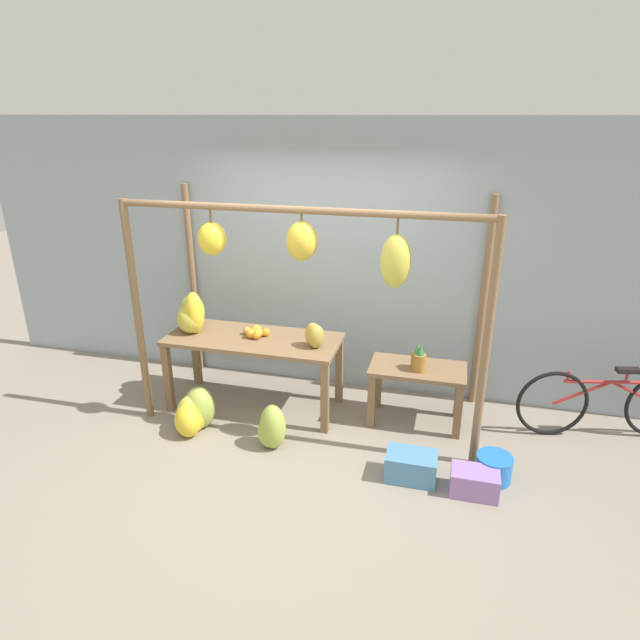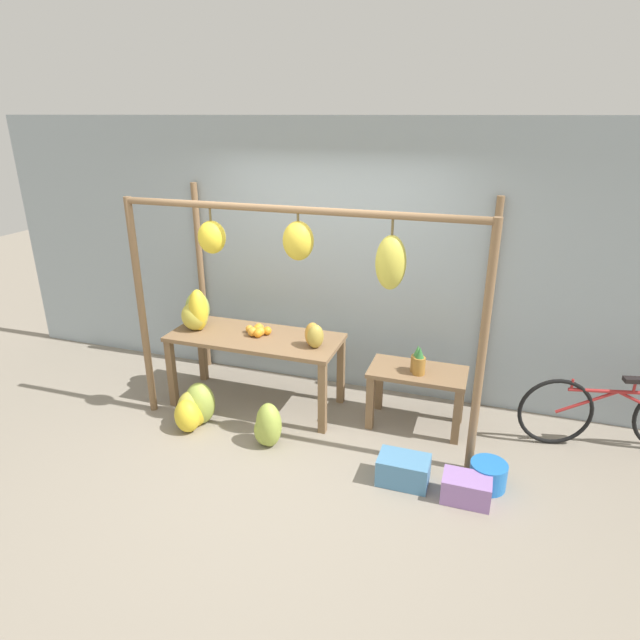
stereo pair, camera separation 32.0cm
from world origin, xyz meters
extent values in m
plane|color=gray|center=(0.00, 0.00, 0.00)|extent=(20.00, 20.00, 0.00)
cube|color=#99A8B2|center=(0.00, 1.57, 1.40)|extent=(8.00, 0.08, 2.80)
cylinder|color=brown|center=(-1.55, 0.38, 1.07)|extent=(0.07, 0.07, 2.13)
cylinder|color=brown|center=(1.55, 0.38, 1.07)|extent=(0.07, 0.07, 2.13)
cylinder|color=brown|center=(-1.55, 1.48, 1.07)|extent=(0.07, 0.07, 2.13)
cylinder|color=brown|center=(1.55, 1.48, 1.07)|extent=(0.07, 0.07, 2.13)
cylinder|color=brown|center=(0.00, 0.38, 2.10)|extent=(3.11, 0.06, 0.06)
cylinder|color=brown|center=(-0.74, 0.38, 2.02)|extent=(0.02, 0.02, 0.10)
ellipsoid|color=yellow|center=(-0.74, 0.38, 1.83)|extent=(0.24, 0.22, 0.28)
cylinder|color=brown|center=(0.05, 0.38, 2.04)|extent=(0.02, 0.02, 0.06)
ellipsoid|color=gold|center=(0.05, 0.38, 1.85)|extent=(0.26, 0.23, 0.32)
cylinder|color=brown|center=(0.81, 0.38, 2.01)|extent=(0.02, 0.02, 0.12)
ellipsoid|color=gold|center=(0.81, 0.38, 1.74)|extent=(0.24, 0.22, 0.43)
cube|color=brown|center=(-0.60, 0.83, 0.74)|extent=(1.71, 0.70, 0.04)
cube|color=brown|center=(-1.40, 0.53, 0.36)|extent=(0.07, 0.07, 0.72)
cube|color=brown|center=(0.20, 0.53, 0.36)|extent=(0.07, 0.07, 0.72)
cube|color=brown|center=(-1.40, 1.13, 0.36)|extent=(0.07, 0.07, 0.72)
cube|color=brown|center=(0.20, 1.13, 0.36)|extent=(0.07, 0.07, 0.72)
cube|color=brown|center=(1.01, 0.94, 0.56)|extent=(0.90, 0.49, 0.04)
cube|color=brown|center=(0.61, 0.74, 0.27)|extent=(0.07, 0.07, 0.54)
cube|color=brown|center=(1.40, 0.74, 0.27)|extent=(0.07, 0.07, 0.54)
cube|color=brown|center=(0.61, 1.13, 0.27)|extent=(0.07, 0.07, 0.54)
cube|color=brown|center=(1.40, 1.13, 0.27)|extent=(0.07, 0.07, 0.54)
ellipsoid|color=yellow|center=(-1.20, 0.79, 0.97)|extent=(0.26, 0.27, 0.43)
ellipsoid|color=#9EB247|center=(-1.28, 0.91, 0.94)|extent=(0.32, 0.31, 0.36)
ellipsoid|color=gold|center=(-1.24, 0.79, 0.90)|extent=(0.28, 0.25, 0.29)
sphere|color=orange|center=(-0.61, 0.93, 0.80)|extent=(0.09, 0.09, 0.09)
sphere|color=orange|center=(-0.55, 0.80, 0.80)|extent=(0.09, 0.09, 0.09)
sphere|color=orange|center=(-0.59, 0.88, 0.80)|extent=(0.08, 0.08, 0.08)
sphere|color=orange|center=(-0.55, 0.84, 0.81)|extent=(0.09, 0.09, 0.09)
sphere|color=orange|center=(-0.69, 0.89, 0.80)|extent=(0.08, 0.08, 0.08)
sphere|color=orange|center=(-0.60, 0.95, 0.80)|extent=(0.07, 0.07, 0.07)
sphere|color=orange|center=(-0.62, 0.81, 0.81)|extent=(0.09, 0.09, 0.09)
sphere|color=orange|center=(-0.60, 0.89, 0.80)|extent=(0.09, 0.09, 0.09)
sphere|color=orange|center=(-0.49, 0.89, 0.80)|extent=(0.09, 0.09, 0.09)
cylinder|color=olive|center=(1.00, 0.91, 0.66)|extent=(0.12, 0.12, 0.16)
cone|color=#428442|center=(1.00, 0.91, 0.79)|extent=(0.08, 0.08, 0.11)
cylinder|color=#A3702D|center=(1.02, 0.86, 0.66)|extent=(0.11, 0.11, 0.17)
cone|color=#337538|center=(1.02, 0.86, 0.80)|extent=(0.08, 0.08, 0.10)
ellipsoid|color=yellow|center=(-0.98, 0.25, 0.16)|extent=(0.30, 0.31, 0.32)
ellipsoid|color=#9EB247|center=(-0.97, 0.31, 0.21)|extent=(0.31, 0.29, 0.42)
ellipsoid|color=#9EB247|center=(-1.01, 0.27, 0.15)|extent=(0.32, 0.34, 0.29)
ellipsoid|color=gold|center=(-1.02, 0.24, 0.18)|extent=(0.36, 0.36, 0.36)
ellipsoid|color=yellow|center=(-1.01, 0.14, 0.16)|extent=(0.35, 0.34, 0.32)
ellipsoid|color=#9EB247|center=(-0.18, 0.17, 0.21)|extent=(0.33, 0.33, 0.43)
ellipsoid|color=#9EB247|center=(-0.21, 0.17, 0.15)|extent=(0.28, 0.27, 0.30)
cube|color=#4C84B2|center=(1.06, 0.04, 0.11)|extent=(0.41, 0.27, 0.23)
cylinder|color=blue|center=(1.71, 0.20, 0.11)|extent=(0.29, 0.29, 0.22)
torus|color=black|center=(2.23, 1.01, 0.33)|extent=(0.65, 0.18, 0.65)
cylinder|color=maroon|center=(2.71, 1.12, 0.56)|extent=(0.82, 0.21, 0.03)
cylinder|color=maroon|center=(2.95, 1.17, 0.44)|extent=(0.50, 0.14, 0.26)
cylinder|color=maroon|center=(2.47, 1.06, 0.44)|extent=(0.50, 0.14, 0.26)
cylinder|color=maroon|center=(2.83, 1.14, 0.61)|extent=(0.02, 0.02, 0.10)
cube|color=black|center=(2.83, 1.14, 0.68)|extent=(0.21, 0.12, 0.04)
cylinder|color=maroon|center=(2.33, 1.03, 0.61)|extent=(0.02, 0.02, 0.10)
ellipsoid|color=#B2993D|center=(0.06, 0.74, 0.87)|extent=(0.21, 0.20, 0.23)
ellipsoid|color=gold|center=(0.03, 0.77, 0.88)|extent=(0.22, 0.22, 0.24)
cube|color=#9970B7|center=(1.56, -0.02, 0.10)|extent=(0.37, 0.24, 0.21)
camera|label=1|loc=(1.26, -3.68, 2.81)|focal=30.00mm
camera|label=2|loc=(1.56, -3.59, 2.81)|focal=30.00mm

